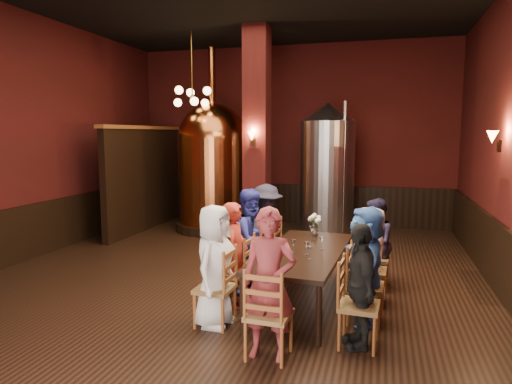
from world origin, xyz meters
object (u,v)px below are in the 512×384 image
(person_2, at_px, (252,240))
(copper_kettle, at_px, (213,165))
(person_0, at_px, (215,266))
(steel_vessel, at_px, (327,169))
(dining_table, at_px, (303,255))
(rose_vase, at_px, (315,221))
(person_1, at_px, (235,254))

(person_2, bearing_deg, copper_kettle, 47.58)
(person_0, height_order, steel_vessel, steel_vessel)
(person_2, relative_size, steel_vessel, 0.50)
(dining_table, height_order, copper_kettle, copper_kettle)
(dining_table, xyz_separation_m, person_0, (-0.91, -0.95, 0.05))
(person_2, bearing_deg, rose_vase, -39.07)
(steel_vessel, bearing_deg, person_2, -98.26)
(person_0, distance_m, rose_vase, 2.08)
(person_1, relative_size, steel_vessel, 0.47)
(dining_table, distance_m, rose_vase, 0.94)
(steel_vessel, relative_size, rose_vase, 8.65)
(person_1, distance_m, rose_vase, 1.50)
(copper_kettle, bearing_deg, person_2, -61.83)
(person_0, height_order, rose_vase, person_0)
(copper_kettle, relative_size, steel_vessel, 1.43)
(rose_vase, bearing_deg, copper_kettle, 131.18)
(person_0, distance_m, steel_vessel, 5.53)
(person_0, height_order, person_2, person_2)
(copper_kettle, xyz_separation_m, rose_vase, (2.90, -3.31, -0.58))
(rose_vase, bearing_deg, person_2, -148.48)
(person_1, relative_size, person_2, 0.93)
(person_2, distance_m, copper_kettle, 4.42)
(dining_table, xyz_separation_m, steel_vessel, (-0.23, 4.49, 0.81))
(dining_table, distance_m, copper_kettle, 5.18)
(person_1, height_order, person_2, person_2)
(person_2, relative_size, rose_vase, 4.36)
(person_0, bearing_deg, steel_vessel, -2.17)
(dining_table, distance_m, person_2, 0.91)
(copper_kettle, height_order, rose_vase, copper_kettle)
(person_0, relative_size, person_1, 1.05)
(copper_kettle, distance_m, rose_vase, 4.44)
(person_2, bearing_deg, person_1, -164.04)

